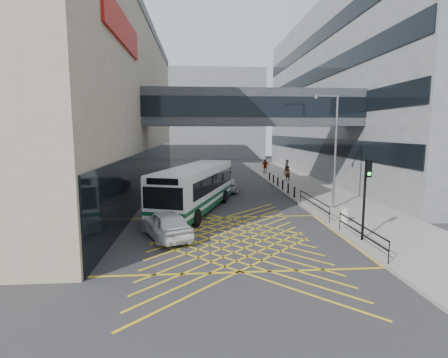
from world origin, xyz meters
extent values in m
plane|color=#333335|center=(0.00, 0.00, 0.00)|extent=(120.00, 120.00, 0.00)
cube|color=tan|center=(-18.00, 16.00, 8.00)|extent=(24.00, 42.00, 16.00)
cube|color=black|center=(-5.96, 16.00, 2.00)|extent=(0.10, 41.50, 4.00)
cube|color=#9E160F|center=(-5.92, 4.00, 11.50)|extent=(0.18, 9.00, 1.80)
cube|color=slate|center=(-5.96, 16.00, 15.60)|extent=(0.12, 41.50, 0.80)
cube|color=slate|center=(24.00, 24.00, 10.00)|extent=(24.00, 44.00, 20.00)
cube|color=black|center=(11.96, 24.00, 4.00)|extent=(0.10, 43.50, 1.60)
cube|color=black|center=(11.96, 24.00, 8.00)|extent=(0.10, 43.50, 1.60)
cube|color=black|center=(11.96, 24.00, 12.00)|extent=(0.10, 43.50, 1.60)
cube|color=black|center=(11.96, 24.00, 16.00)|extent=(0.10, 43.50, 1.60)
cube|color=slate|center=(-2.00, 60.00, 9.00)|extent=(28.00, 16.00, 18.00)
cube|color=#32373C|center=(3.00, 12.00, 7.50)|extent=(20.00, 4.00, 3.00)
cube|color=black|center=(3.00, 9.98, 7.50)|extent=(19.50, 0.06, 1.60)
cube|color=black|center=(3.00, 14.02, 7.50)|extent=(19.50, 0.06, 1.60)
cube|color=gray|center=(9.00, 15.00, 0.08)|extent=(6.00, 54.00, 0.16)
cube|color=gold|center=(0.00, 0.00, 0.00)|extent=(12.00, 9.00, 0.01)
cube|color=white|center=(-1.81, 6.38, 1.73)|extent=(5.90, 11.43, 2.75)
cube|color=#0E4826|center=(-1.81, 6.38, 0.53)|extent=(5.95, 11.48, 0.35)
cube|color=#0E4826|center=(-1.81, 6.38, 1.07)|extent=(5.97, 11.49, 0.22)
cube|color=black|center=(-1.62, 6.96, 2.09)|extent=(5.51, 10.10, 1.07)
cube|color=black|center=(-3.55, 1.08, 1.98)|extent=(2.25, 0.81, 1.22)
cube|color=black|center=(-3.55, 1.06, 2.90)|extent=(1.76, 0.63, 0.36)
cube|color=white|center=(-1.81, 6.38, 3.11)|extent=(5.85, 11.33, 0.10)
cube|color=black|center=(-3.55, 1.06, 0.51)|extent=(2.45, 0.89, 0.31)
cube|color=black|center=(-0.07, 11.70, 0.51)|extent=(2.45, 0.89, 0.31)
cylinder|color=black|center=(-4.17, 3.30, 0.51)|extent=(0.59, 1.06, 1.02)
cylinder|color=black|center=(-1.73, 2.50, 0.51)|extent=(0.59, 1.06, 1.02)
cylinder|color=black|center=(-2.02, 9.87, 0.51)|extent=(0.59, 1.06, 1.02)
cylinder|color=black|center=(0.42, 9.08, 0.51)|extent=(0.59, 1.06, 1.02)
imported|color=white|center=(-3.37, 0.35, 0.76)|extent=(3.74, 5.17, 1.52)
imported|color=#222227|center=(-2.29, 13.72, 0.80)|extent=(3.37, 5.50, 1.61)
imported|color=#919399|center=(1.16, 14.32, 0.68)|extent=(2.20, 4.49, 1.35)
cylinder|color=black|center=(6.58, -1.29, 1.88)|extent=(0.13, 0.13, 3.45)
cube|color=black|center=(6.60, -1.51, 3.81)|extent=(0.29, 0.20, 0.86)
sphere|color=#19E533|center=(6.60, -1.61, 3.56)|extent=(0.17, 0.17, 0.16)
cylinder|color=slate|center=(7.99, 6.10, 4.07)|extent=(0.17, 0.17, 7.82)
cube|color=slate|center=(7.21, 6.04, 7.98)|extent=(1.57, 0.21, 0.10)
cylinder|color=slate|center=(6.43, 5.98, 7.90)|extent=(0.29, 0.29, 0.24)
cylinder|color=#ADA89E|center=(7.16, 2.20, 0.57)|extent=(0.48, 0.48, 0.83)
cube|color=black|center=(6.15, -2.00, 1.11)|extent=(0.05, 5.00, 0.05)
cube|color=black|center=(6.15, -2.00, 0.71)|extent=(0.05, 5.00, 0.05)
cube|color=black|center=(6.15, 5.00, 1.11)|extent=(0.05, 6.00, 0.05)
cube|color=black|center=(6.15, 5.00, 0.71)|extent=(0.05, 6.00, 0.05)
cylinder|color=black|center=(6.15, -4.50, 0.66)|extent=(0.04, 0.04, 1.00)
cylinder|color=black|center=(6.15, 0.50, 0.66)|extent=(0.04, 0.04, 1.00)
cylinder|color=black|center=(6.15, 2.00, 0.66)|extent=(0.04, 0.04, 1.00)
cylinder|color=black|center=(6.15, 8.00, 0.66)|extent=(0.04, 0.04, 1.00)
cylinder|color=black|center=(6.25, 10.00, 0.61)|extent=(0.14, 0.14, 0.90)
cylinder|color=black|center=(6.25, 12.00, 0.61)|extent=(0.14, 0.14, 0.90)
cylinder|color=black|center=(6.25, 14.00, 0.61)|extent=(0.14, 0.14, 0.90)
cylinder|color=black|center=(6.25, 16.00, 0.61)|extent=(0.14, 0.14, 0.90)
cylinder|color=black|center=(6.25, 18.00, 0.61)|extent=(0.14, 0.14, 0.90)
cylinder|color=black|center=(6.25, 20.00, 0.61)|extent=(0.14, 0.14, 0.90)
imported|color=gray|center=(8.10, 19.43, 1.00)|extent=(0.73, 0.57, 1.68)
imported|color=gray|center=(9.53, 25.00, 1.09)|extent=(1.05, 0.89, 1.87)
imported|color=gray|center=(7.10, 26.92, 1.05)|extent=(1.09, 0.58, 1.78)
camera|label=1|loc=(-1.62, -17.71, 5.60)|focal=28.00mm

